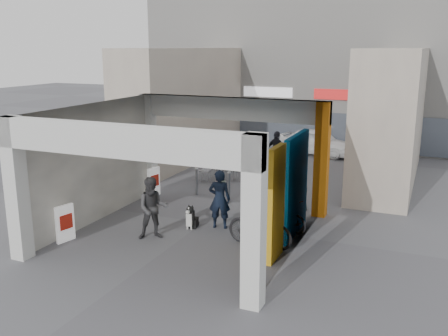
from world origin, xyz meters
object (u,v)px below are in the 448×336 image
at_px(bicycle_front, 283,214).
at_px(white_van, 317,142).
at_px(man_with_dog, 220,199).
at_px(cafe_set, 221,172).
at_px(man_crates, 277,151).
at_px(man_back_turned, 153,208).
at_px(produce_stand, 231,163).
at_px(border_collie, 191,219).
at_px(bicycle_rear, 260,227).
at_px(man_elderly, 299,189).

height_order(bicycle_front, white_van, white_van).
relative_size(man_with_dog, bicycle_front, 1.00).
bearing_deg(cafe_set, bicycle_front, -48.59).
distance_m(man_crates, bicycle_front, 7.11).
height_order(man_back_turned, man_crates, man_back_turned).
distance_m(produce_stand, bicycle_front, 7.20).
bearing_deg(bicycle_front, border_collie, 136.77).
relative_size(bicycle_rear, white_van, 0.50).
height_order(border_collie, man_back_turned, man_back_turned).
relative_size(bicycle_front, bicycle_rear, 0.94).
relative_size(man_with_dog, man_crates, 1.04).
relative_size(man_crates, bicycle_front, 0.96).
xyz_separation_m(border_collie, man_back_turned, (-0.59, -1.09, 0.57)).
height_order(produce_stand, man_crates, man_crates).
distance_m(produce_stand, man_elderly, 5.95).
distance_m(border_collie, man_with_dog, 0.99).
relative_size(bicycle_front, white_van, 0.46).
bearing_deg(man_with_dog, border_collie, 11.15).
bearing_deg(cafe_set, white_van, 69.08).
bearing_deg(bicycle_front, man_back_turned, 149.45).
xyz_separation_m(man_with_dog, man_back_turned, (-1.32, -1.44, -0.00)).
height_order(bicycle_front, bicycle_rear, bicycle_rear).
height_order(border_collie, man_crates, man_crates).
distance_m(man_back_turned, white_van, 12.56).
bearing_deg(border_collie, man_with_dog, 13.72).
bearing_deg(cafe_set, bicycle_rear, -58.05).
xyz_separation_m(border_collie, man_with_dog, (0.73, 0.35, 0.57)).
xyz_separation_m(cafe_set, man_elderly, (3.78, -2.63, 0.46)).
height_order(produce_stand, border_collie, produce_stand).
xyz_separation_m(man_with_dog, white_van, (0.30, 11.02, -0.23)).
distance_m(produce_stand, man_crates, 2.00).
xyz_separation_m(man_back_turned, bicycle_rear, (2.83, 0.56, -0.31)).
distance_m(cafe_set, border_collie, 5.37).
xyz_separation_m(cafe_set, produce_stand, (-0.29, 1.69, -0.01)).
bearing_deg(man_with_dog, produce_stand, -84.95).
height_order(border_collie, man_elderly, man_elderly).
xyz_separation_m(man_with_dog, man_crates, (-0.58, 7.31, -0.03)).
xyz_separation_m(man_with_dog, bicycle_front, (1.69, 0.59, -0.40)).
relative_size(man_back_turned, white_van, 0.47).
height_order(produce_stand, man_back_turned, man_back_turned).
xyz_separation_m(man_back_turned, white_van, (1.62, 12.46, -0.23)).
relative_size(man_back_turned, man_elderly, 1.11).
xyz_separation_m(man_crates, bicycle_rear, (2.09, -8.20, -0.27)).
xyz_separation_m(man_back_turned, bicycle_front, (3.01, 2.03, -0.40)).
bearing_deg(white_van, border_collie, -172.29).
bearing_deg(man_back_turned, man_elderly, 17.70).
relative_size(cafe_set, produce_stand, 1.28).
bearing_deg(white_van, produce_stand, 162.27).
distance_m(man_crates, bicycle_rear, 8.46).
bearing_deg(bicycle_rear, man_with_dog, 66.49).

